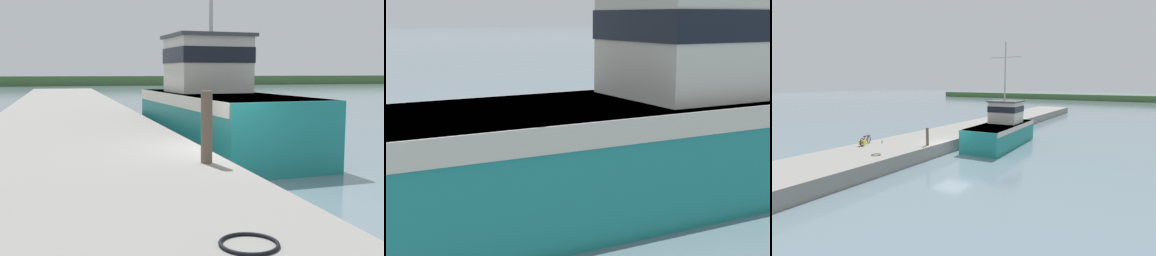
{
  "view_description": "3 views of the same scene",
  "coord_description": "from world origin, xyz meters",
  "views": [
    {
      "loc": [
        -3.78,
        -10.02,
        2.7
      ],
      "look_at": [
        -0.99,
        0.11,
        1.46
      ],
      "focal_mm": 45.0,
      "sensor_mm": 36.0,
      "label": 1
    },
    {
      "loc": [
        10.59,
        0.27,
        3.44
      ],
      "look_at": [
        0.42,
        5.08,
        1.29
      ],
      "focal_mm": 55.0,
      "sensor_mm": 36.0,
      "label": 2
    },
    {
      "loc": [
        13.05,
        -18.81,
        5.7
      ],
      "look_at": [
        -1.94,
        4.87,
        1.43
      ],
      "focal_mm": 28.0,
      "sensor_mm": 36.0,
      "label": 3
    }
  ],
  "objects": [
    {
      "name": "fishing_boat_main",
      "position": [
        1.48,
        6.24,
        1.46
      ],
      "size": [
        3.84,
        11.51,
        9.28
      ],
      "rotation": [
        0.0,
        0.0,
        0.06
      ],
      "color": "teal",
      "rests_on": "ground_plane"
    }
  ]
}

